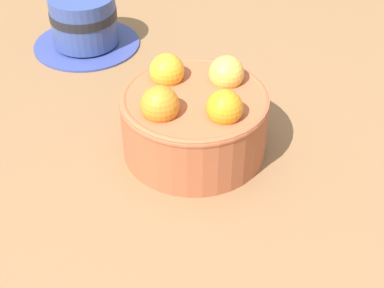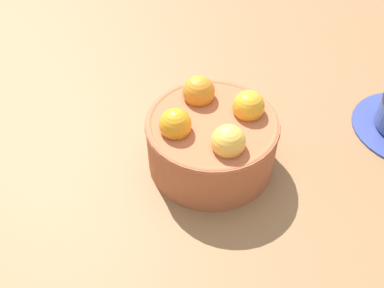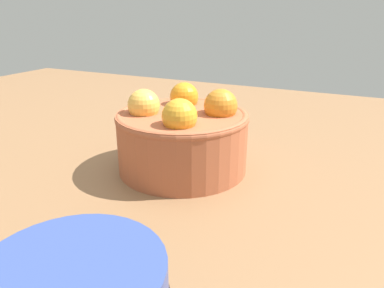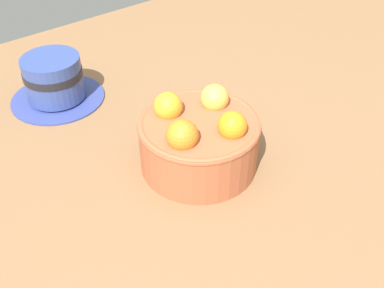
{
  "view_description": "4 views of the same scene",
  "coord_description": "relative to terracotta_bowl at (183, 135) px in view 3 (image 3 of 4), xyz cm",
  "views": [
    {
      "loc": [
        -14.32,
        -45.94,
        39.81
      ],
      "look_at": [
        -1.01,
        -2.48,
        2.84
      ],
      "focal_mm": 53.26,
      "sensor_mm": 36.0,
      "label": 1
    },
    {
      "loc": [
        37.23,
        0.46,
        41.5
      ],
      "look_at": [
        0.23,
        -1.86,
        3.32
      ],
      "focal_mm": 41.56,
      "sensor_mm": 36.0,
      "label": 2
    },
    {
      "loc": [
        -18.5,
        36.1,
        18.43
      ],
      "look_at": [
        -1.1,
        -0.34,
        3.21
      ],
      "focal_mm": 33.83,
      "sensor_mm": 36.0,
      "label": 3
    },
    {
      "loc": [
        -29.3,
        -34.97,
        40.33
      ],
      "look_at": [
        -1.38,
        -0.29,
        4.27
      ],
      "focal_mm": 42.36,
      "sensor_mm": 36.0,
      "label": 4
    }
  ],
  "objects": [
    {
      "name": "terracotta_bowl",
      "position": [
        0.0,
        0.0,
        0.0
      ],
      "size": [
        15.59,
        15.59,
        9.85
      ],
      "color": "#AD5938",
      "rests_on": "ground_plane"
    },
    {
      "name": "ground_plane",
      "position": [
        0.02,
        -0.0,
        -6.73
      ],
      "size": [
        152.1,
        102.76,
        4.89
      ],
      "primitive_type": "cube",
      "color": "brown"
    }
  ]
}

